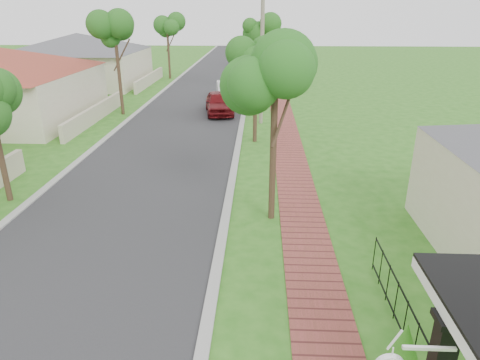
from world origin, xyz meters
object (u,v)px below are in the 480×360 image
(parked_car_red, at_px, (219,103))
(parked_car_white, at_px, (227,91))
(near_tree, at_px, (275,78))
(utility_pole, at_px, (262,48))

(parked_car_red, bearing_deg, parked_car_white, 78.90)
(near_tree, xyz_separation_m, utility_pole, (-0.39, 13.00, -0.18))
(parked_car_red, distance_m, parked_car_white, 4.80)
(parked_car_red, height_order, near_tree, near_tree)
(parked_car_white, bearing_deg, utility_pole, -78.25)
(parked_car_red, xyz_separation_m, near_tree, (3.20, -15.41, 3.95))
(parked_car_red, height_order, utility_pole, utility_pole)
(near_tree, bearing_deg, parked_car_white, 98.57)
(parked_car_white, height_order, utility_pole, utility_pole)
(parked_car_white, distance_m, near_tree, 20.82)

